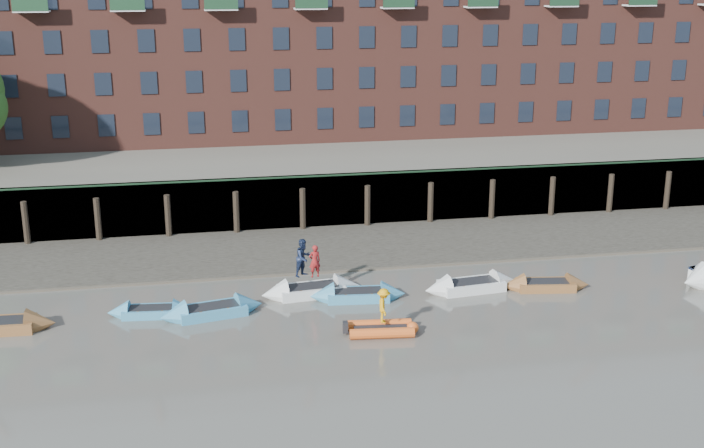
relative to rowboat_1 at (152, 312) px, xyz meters
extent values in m
plane|color=#5C5850|center=(10.67, -9.68, -0.21)|extent=(220.00, 220.00, 0.00)
cube|color=#3D382F|center=(10.67, 8.32, -0.21)|extent=(110.00, 8.00, 0.50)
cube|color=#4C4336|center=(10.67, 4.92, -0.21)|extent=(110.00, 1.60, 0.10)
cube|color=#2D2A26|center=(10.67, 12.72, 1.39)|extent=(110.00, 0.80, 3.20)
cylinder|color=black|center=(-7.33, 12.07, 1.09)|extent=(0.36, 0.36, 2.60)
cylinder|color=black|center=(-3.33, 12.07, 1.09)|extent=(0.36, 0.36, 2.60)
cylinder|color=black|center=(0.67, 12.07, 1.09)|extent=(0.36, 0.36, 2.60)
cylinder|color=black|center=(4.67, 12.07, 1.09)|extent=(0.36, 0.36, 2.60)
cylinder|color=black|center=(8.67, 12.07, 1.09)|extent=(0.36, 0.36, 2.60)
cylinder|color=black|center=(12.67, 12.07, 1.09)|extent=(0.36, 0.36, 2.60)
cylinder|color=black|center=(16.67, 12.07, 1.09)|extent=(0.36, 0.36, 2.60)
cylinder|color=black|center=(20.67, 12.07, 1.09)|extent=(0.36, 0.36, 2.60)
cylinder|color=black|center=(24.67, 12.07, 1.09)|extent=(0.36, 0.36, 2.60)
cylinder|color=black|center=(28.67, 12.07, 1.09)|extent=(0.36, 0.36, 2.60)
cylinder|color=black|center=(32.67, 12.07, 1.09)|extent=(0.36, 0.36, 2.60)
cube|color=#264C2D|center=(10.67, 12.42, 3.04)|extent=(110.00, 0.06, 0.10)
cube|color=#5E594D|center=(10.67, 26.32, 1.39)|extent=(110.00, 28.00, 3.20)
cube|color=brown|center=(10.67, 27.32, 8.99)|extent=(80.00, 10.00, 12.00)
cube|color=black|center=(-9.33, 22.30, 4.79)|extent=(1.10, 0.12, 1.50)
cube|color=black|center=(-6.33, 22.30, 4.79)|extent=(1.10, 0.12, 1.50)
cube|color=black|center=(-3.33, 22.30, 4.79)|extent=(1.10, 0.12, 1.50)
cube|color=black|center=(-0.33, 22.30, 4.79)|extent=(1.10, 0.12, 1.50)
cube|color=black|center=(2.67, 22.30, 4.79)|extent=(1.10, 0.12, 1.50)
cube|color=black|center=(5.67, 22.30, 4.79)|extent=(1.10, 0.12, 1.50)
cube|color=black|center=(8.67, 22.30, 4.79)|extent=(1.10, 0.12, 1.50)
cube|color=black|center=(11.67, 22.30, 4.79)|extent=(1.10, 0.12, 1.50)
cube|color=black|center=(14.67, 22.30, 4.79)|extent=(1.10, 0.12, 1.50)
cube|color=black|center=(17.67, 22.30, 4.79)|extent=(1.10, 0.12, 1.50)
cube|color=black|center=(20.67, 22.30, 4.79)|extent=(1.10, 0.12, 1.50)
cube|color=black|center=(23.67, 22.30, 4.79)|extent=(1.10, 0.12, 1.50)
cube|color=black|center=(26.67, 22.30, 4.79)|extent=(1.10, 0.12, 1.50)
cube|color=black|center=(29.67, 22.30, 4.79)|extent=(1.10, 0.12, 1.50)
cube|color=black|center=(32.67, 22.30, 4.79)|extent=(1.10, 0.12, 1.50)
cube|color=black|center=(35.67, 22.30, 4.79)|extent=(1.10, 0.12, 1.50)
cube|color=black|center=(38.67, 22.30, 4.79)|extent=(1.10, 0.12, 1.50)
cube|color=black|center=(-9.33, 22.30, 7.59)|extent=(1.10, 0.12, 1.50)
cube|color=black|center=(-6.33, 22.30, 7.59)|extent=(1.10, 0.12, 1.50)
cube|color=black|center=(-3.33, 22.30, 7.59)|extent=(1.10, 0.12, 1.50)
cube|color=black|center=(-0.33, 22.30, 7.59)|extent=(1.10, 0.12, 1.50)
cube|color=black|center=(2.67, 22.30, 7.59)|extent=(1.10, 0.12, 1.50)
cube|color=black|center=(5.67, 22.30, 7.59)|extent=(1.10, 0.12, 1.50)
cube|color=black|center=(8.67, 22.30, 7.59)|extent=(1.10, 0.12, 1.50)
cube|color=black|center=(11.67, 22.30, 7.59)|extent=(1.10, 0.12, 1.50)
cube|color=black|center=(14.67, 22.30, 7.59)|extent=(1.10, 0.12, 1.50)
cube|color=black|center=(17.67, 22.30, 7.59)|extent=(1.10, 0.12, 1.50)
cube|color=black|center=(20.67, 22.30, 7.59)|extent=(1.10, 0.12, 1.50)
cube|color=black|center=(23.67, 22.30, 7.59)|extent=(1.10, 0.12, 1.50)
cube|color=black|center=(26.67, 22.30, 7.59)|extent=(1.10, 0.12, 1.50)
cube|color=black|center=(29.67, 22.30, 7.59)|extent=(1.10, 0.12, 1.50)
cube|color=black|center=(32.67, 22.30, 7.59)|extent=(1.10, 0.12, 1.50)
cube|color=black|center=(35.67, 22.30, 7.59)|extent=(1.10, 0.12, 1.50)
cube|color=black|center=(38.67, 22.30, 7.59)|extent=(1.10, 0.12, 1.50)
cube|color=black|center=(-9.33, 22.30, 10.39)|extent=(1.10, 0.12, 1.50)
cube|color=black|center=(-6.33, 22.30, 10.39)|extent=(1.10, 0.12, 1.50)
cube|color=black|center=(-3.33, 22.30, 10.39)|extent=(1.10, 0.12, 1.50)
cube|color=black|center=(-0.33, 22.30, 10.39)|extent=(1.10, 0.12, 1.50)
cube|color=black|center=(2.67, 22.30, 10.39)|extent=(1.10, 0.12, 1.50)
cube|color=black|center=(5.67, 22.30, 10.39)|extent=(1.10, 0.12, 1.50)
cube|color=black|center=(8.67, 22.30, 10.39)|extent=(1.10, 0.12, 1.50)
cube|color=black|center=(11.67, 22.30, 10.39)|extent=(1.10, 0.12, 1.50)
cube|color=black|center=(14.67, 22.30, 10.39)|extent=(1.10, 0.12, 1.50)
cube|color=black|center=(17.67, 22.30, 10.39)|extent=(1.10, 0.12, 1.50)
cube|color=black|center=(20.67, 22.30, 10.39)|extent=(1.10, 0.12, 1.50)
cube|color=black|center=(23.67, 22.30, 10.39)|extent=(1.10, 0.12, 1.50)
cube|color=black|center=(26.67, 22.30, 10.39)|extent=(1.10, 0.12, 1.50)
cube|color=black|center=(29.67, 22.30, 10.39)|extent=(1.10, 0.12, 1.50)
cube|color=black|center=(32.67, 22.30, 10.39)|extent=(1.10, 0.12, 1.50)
cube|color=black|center=(35.67, 22.30, 10.39)|extent=(1.10, 0.12, 1.50)
cube|color=black|center=(38.67, 22.30, 10.39)|extent=(1.10, 0.12, 1.50)
cone|color=brown|center=(-4.79, -0.61, 0.04)|extent=(1.30, 1.49, 1.45)
cube|color=teal|center=(0.00, 0.00, -0.01)|extent=(2.69, 1.42, 0.40)
cone|color=teal|center=(1.50, -0.15, -0.01)|extent=(1.11, 1.26, 1.17)
cone|color=teal|center=(-1.50, 0.15, -0.01)|extent=(1.11, 1.26, 1.17)
cube|color=black|center=(0.00, 0.00, 0.18)|extent=(2.23, 1.08, 0.06)
cube|color=teal|center=(2.75, -0.52, 0.04)|extent=(3.32, 2.01, 0.48)
cone|color=teal|center=(4.51, -0.14, 0.04)|extent=(1.47, 1.62, 1.40)
cone|color=teal|center=(0.98, -0.89, 0.04)|extent=(1.47, 1.62, 1.40)
cube|color=black|center=(2.75, -0.52, 0.26)|extent=(2.74, 1.56, 0.06)
cube|color=silver|center=(7.64, 1.20, 0.04)|extent=(3.33, 1.78, 0.50)
cone|color=silver|center=(9.49, 1.40, 0.04)|extent=(1.39, 1.57, 1.44)
cone|color=silver|center=(5.78, 1.00, 0.04)|extent=(1.39, 1.57, 1.44)
cube|color=black|center=(7.64, 1.20, 0.27)|extent=(2.76, 1.36, 0.06)
cube|color=teal|center=(9.76, 0.22, 0.03)|extent=(3.09, 1.62, 0.47)
cone|color=teal|center=(11.49, 0.06, 0.03)|extent=(1.28, 1.45, 1.34)
cone|color=teal|center=(8.03, 0.39, 0.03)|extent=(1.28, 1.45, 1.34)
cube|color=black|center=(9.76, 0.22, 0.24)|extent=(2.57, 1.24, 0.06)
cube|color=silver|center=(15.56, 0.38, 0.04)|extent=(3.32, 1.79, 0.50)
cone|color=silver|center=(17.40, 0.59, 0.04)|extent=(1.39, 1.57, 1.44)
cone|color=silver|center=(13.72, 0.17, 0.04)|extent=(1.39, 1.57, 1.44)
cube|color=black|center=(15.56, 0.38, 0.27)|extent=(2.75, 1.37, 0.06)
cube|color=brown|center=(19.25, -0.15, 0.01)|extent=(2.95, 1.65, 0.44)
cone|color=brown|center=(20.87, -0.39, 0.01)|extent=(1.26, 1.41, 1.26)
cone|color=brown|center=(17.64, 0.08, 0.01)|extent=(1.26, 1.41, 1.26)
cube|color=black|center=(19.25, -0.15, 0.21)|extent=(2.44, 1.27, 0.06)
cylinder|color=#DE591D|center=(10.04, -3.46, 0.03)|extent=(2.86, 0.75, 0.47)
cylinder|color=#DE591D|center=(9.94, -4.44, 0.03)|extent=(2.86, 0.75, 0.47)
sphere|color=#DE591D|center=(11.39, -4.09, 0.03)|extent=(0.54, 0.54, 0.54)
cube|color=black|center=(9.99, -3.95, 0.03)|extent=(2.42, 1.04, 0.16)
cone|color=silver|center=(26.67, -1.42, 0.20)|extent=(1.90, 2.11, 1.79)
imported|color=maroon|center=(7.81, 1.14, 1.57)|extent=(0.66, 0.50, 1.62)
imported|color=#19233F|center=(7.29, 1.38, 1.71)|extent=(1.16, 1.13, 1.88)
imported|color=orange|center=(10.12, -3.87, 1.08)|extent=(0.73, 1.09, 1.57)
camera|label=1|loc=(2.15, -38.87, 15.64)|focal=45.00mm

